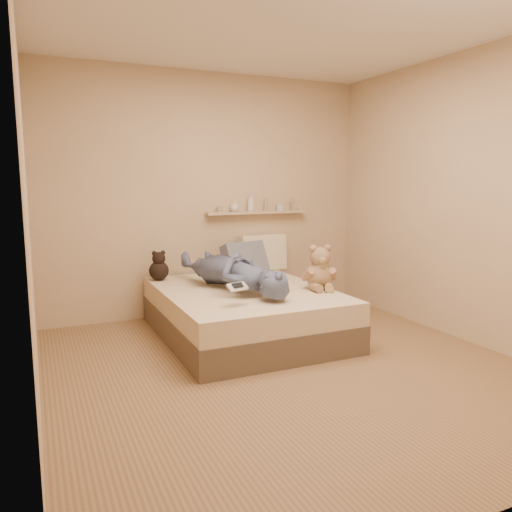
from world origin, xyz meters
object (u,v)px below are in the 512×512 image
bed (244,312)px  pillow_cream (262,253)px  game_console (237,287)px  person (233,271)px  pillow_grey (245,258)px  teddy_bear (320,271)px  wall_shelf (257,212)px  dark_plush (159,268)px

bed → pillow_cream: pillow_cream is taller
game_console → person: size_ratio=0.13×
bed → person: person is taller
pillow_grey → person: bearing=-121.3°
bed → person: 0.41m
teddy_bear → wall_shelf: wall_shelf is taller
game_console → pillow_grey: bearing=64.4°
teddy_bear → pillow_grey: size_ratio=0.85×
game_console → pillow_cream: (0.88, 1.41, 0.04)m
teddy_bear → wall_shelf: bearing=94.2°
wall_shelf → person: bearing=-126.3°
dark_plush → pillow_grey: size_ratio=0.62×
person → wall_shelf: 1.19m
pillow_cream → bed: bearing=-124.8°
game_console → person: bearing=71.4°
dark_plush → person: (0.53, -0.69, 0.04)m
dark_plush → pillow_grey: 0.94m
pillow_cream → person: bearing=-130.0°
bed → person: (-0.10, 0.03, 0.40)m
bed → pillow_cream: size_ratio=3.45×
game_console → pillow_grey: pillow_grey is taller
game_console → dark_plush: 1.34m
dark_plush → pillow_cream: 1.21m
game_console → teddy_bear: 0.98m
wall_shelf → pillow_cream: bearing=-70.6°
pillow_cream → wall_shelf: wall_shelf is taller
teddy_bear → wall_shelf: 1.31m
teddy_bear → dark_plush: bearing=140.9°
dark_plush → pillow_cream: (1.21, 0.11, 0.07)m
game_console → wall_shelf: wall_shelf is taller
wall_shelf → teddy_bear: bearing=-85.8°
game_console → pillow_grey: 1.41m
dark_plush → pillow_grey: pillow_grey is taller
teddy_bear → pillow_grey: teddy_bear is taller
game_console → person: (0.20, 0.61, 0.02)m
teddy_bear → person: teddy_bear is taller
dark_plush → person: bearing=-52.4°
teddy_bear → bed: bearing=154.2°
pillow_grey → wall_shelf: (0.24, 0.22, 0.48)m
teddy_bear → game_console: bearing=-164.0°
game_console → pillow_cream: size_ratio=0.35×
dark_plush → pillow_cream: bearing=5.1°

